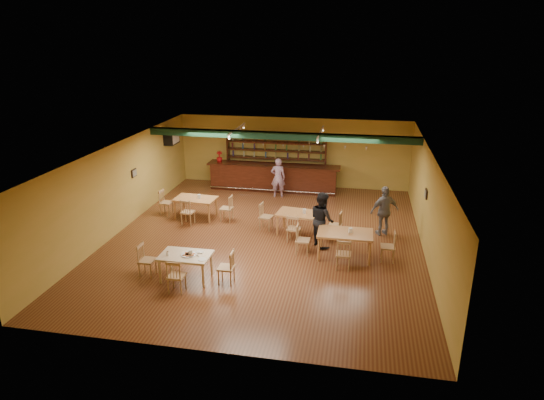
% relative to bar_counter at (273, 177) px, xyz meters
% --- Properties ---
extents(floor, '(12.00, 12.00, 0.00)m').
position_rel_bar_counter_xyz_m(floor, '(0.70, -5.15, -0.56)').
color(floor, '#582D19').
rests_on(floor, ground).
extents(ceiling_beam, '(10.00, 0.30, 0.25)m').
position_rel_bar_counter_xyz_m(ceiling_beam, '(0.70, -2.35, 2.31)').
color(ceiling_beam, black).
rests_on(ceiling_beam, ceiling).
extents(track_rail_left, '(0.05, 2.50, 0.05)m').
position_rel_bar_counter_xyz_m(track_rail_left, '(-1.10, -1.75, 2.38)').
color(track_rail_left, white).
rests_on(track_rail_left, ceiling).
extents(track_rail_right, '(0.05, 2.50, 0.05)m').
position_rel_bar_counter_xyz_m(track_rail_right, '(2.10, -1.75, 2.38)').
color(track_rail_right, white).
rests_on(track_rail_right, ceiling).
extents(ac_unit, '(0.34, 0.70, 0.48)m').
position_rel_bar_counter_xyz_m(ac_unit, '(-4.10, -0.95, 1.79)').
color(ac_unit, white).
rests_on(ac_unit, wall_left).
extents(picture_left, '(0.04, 0.34, 0.28)m').
position_rel_bar_counter_xyz_m(picture_left, '(-4.27, -4.15, 1.14)').
color(picture_left, black).
rests_on(picture_left, wall_left).
extents(picture_right, '(0.04, 0.34, 0.28)m').
position_rel_bar_counter_xyz_m(picture_right, '(5.67, -4.65, 1.14)').
color(picture_right, black).
rests_on(picture_right, wall_right).
extents(bar_counter, '(5.66, 0.85, 1.13)m').
position_rel_bar_counter_xyz_m(bar_counter, '(0.00, 0.00, 0.00)').
color(bar_counter, '#32130A').
rests_on(bar_counter, ground).
extents(back_bar_hutch, '(4.37, 0.40, 2.28)m').
position_rel_bar_counter_xyz_m(back_bar_hutch, '(0.00, 0.63, 0.57)').
color(back_bar_hutch, '#32130A').
rests_on(back_bar_hutch, ground).
extents(poinsettia, '(0.34, 0.34, 0.47)m').
position_rel_bar_counter_xyz_m(poinsettia, '(-2.38, 0.00, 0.80)').
color(poinsettia, '#B81112').
rests_on(poinsettia, bar_counter).
extents(dining_table_a, '(1.55, 1.00, 0.74)m').
position_rel_bar_counter_xyz_m(dining_table_a, '(-2.20, -3.71, -0.19)').
color(dining_table_a, '#AD753D').
rests_on(dining_table_a, ground).
extents(dining_table_b, '(1.60, 1.09, 0.75)m').
position_rel_bar_counter_xyz_m(dining_table_b, '(1.74, -4.51, -0.19)').
color(dining_table_b, '#AD753D').
rests_on(dining_table_b, ground).
extents(dining_table_d, '(1.63, 0.98, 0.81)m').
position_rel_bar_counter_xyz_m(dining_table_d, '(3.29, -6.06, -0.16)').
color(dining_table_d, '#AD753D').
rests_on(dining_table_d, ground).
extents(near_table, '(1.37, 0.88, 0.73)m').
position_rel_bar_counter_xyz_m(near_table, '(-0.90, -8.21, -0.20)').
color(near_table, tan).
rests_on(near_table, ground).
extents(pizza_tray, '(0.44, 0.44, 0.01)m').
position_rel_bar_counter_xyz_m(pizza_tray, '(-0.80, -8.21, 0.18)').
color(pizza_tray, silver).
rests_on(pizza_tray, near_table).
extents(parmesan_shaker, '(0.07, 0.07, 0.11)m').
position_rel_bar_counter_xyz_m(parmesan_shaker, '(-1.34, -8.36, 0.22)').
color(parmesan_shaker, '#EAE5C6').
rests_on(parmesan_shaker, near_table).
extents(napkin_stack, '(0.20, 0.15, 0.03)m').
position_rel_bar_counter_xyz_m(napkin_stack, '(-0.56, -8.02, 0.18)').
color(napkin_stack, white).
rests_on(napkin_stack, near_table).
extents(pizza_server, '(0.32, 0.24, 0.00)m').
position_rel_bar_counter_xyz_m(pizza_server, '(-0.65, -8.16, 0.19)').
color(pizza_server, silver).
rests_on(pizza_server, pizza_tray).
extents(side_plate, '(0.22, 0.22, 0.01)m').
position_rel_bar_counter_xyz_m(side_plate, '(-0.36, -8.41, 0.17)').
color(side_plate, white).
rests_on(side_plate, near_table).
extents(patron_bar, '(0.64, 0.46, 1.63)m').
position_rel_bar_counter_xyz_m(patron_bar, '(0.35, -0.83, 0.25)').
color(patron_bar, '#834391').
rests_on(patron_bar, ground).
extents(patron_right_a, '(1.02, 1.08, 1.77)m').
position_rel_bar_counter_xyz_m(patron_right_a, '(2.54, -5.31, 0.32)').
color(patron_right_a, black).
rests_on(patron_right_a, ground).
extents(patron_right_b, '(1.07, 0.79, 1.68)m').
position_rel_bar_counter_xyz_m(patron_right_b, '(4.49, -4.06, 0.28)').
color(patron_right_b, gray).
rests_on(patron_right_b, ground).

